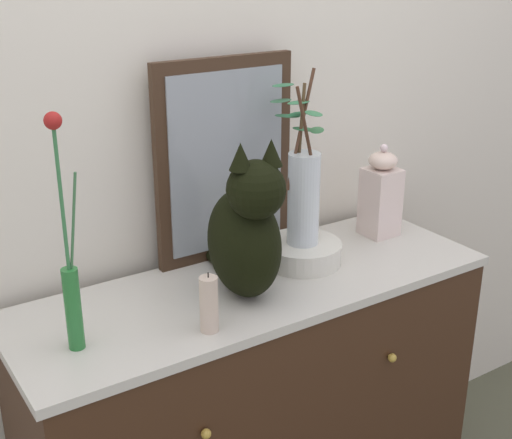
% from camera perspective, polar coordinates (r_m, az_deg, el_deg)
% --- Properties ---
extents(wall_back, '(4.40, 0.08, 2.60)m').
position_cam_1_polar(wall_back, '(1.96, -4.84, 7.75)').
color(wall_back, silver).
rests_on(wall_back, ground_plane).
extents(sideboard, '(1.30, 0.47, 0.93)m').
position_cam_1_polar(sideboard, '(2.09, 0.00, -16.70)').
color(sideboard, '#392214').
rests_on(sideboard, ground_plane).
extents(mirror_leaning, '(0.42, 0.03, 0.56)m').
position_cam_1_polar(mirror_leaning, '(1.91, -2.53, 4.83)').
color(mirror_leaning, '#392618').
rests_on(mirror_leaning, sideboard).
extents(cat_sitting, '(0.20, 0.41, 0.42)m').
position_cam_1_polar(cat_sitting, '(1.71, -0.82, -1.01)').
color(cat_sitting, black).
rests_on(cat_sitting, sideboard).
extents(vase_slim_green, '(0.06, 0.04, 0.53)m').
position_cam_1_polar(vase_slim_green, '(1.54, -14.94, -4.49)').
color(vase_slim_green, '#277031').
rests_on(vase_slim_green, sideboard).
extents(bowl_porcelain, '(0.22, 0.22, 0.06)m').
position_cam_1_polar(bowl_porcelain, '(1.95, 3.79, -2.68)').
color(bowl_porcelain, silver).
rests_on(bowl_porcelain, sideboard).
extents(vase_glass_clear, '(0.10, 0.23, 0.47)m').
position_cam_1_polar(vase_glass_clear, '(1.89, 3.87, 2.24)').
color(vase_glass_clear, silver).
rests_on(vase_glass_clear, bowl_porcelain).
extents(jar_lidded_porcelain, '(0.10, 0.10, 0.29)m').
position_cam_1_polar(jar_lidded_porcelain, '(2.14, 10.15, 1.99)').
color(jar_lidded_porcelain, silver).
rests_on(jar_lidded_porcelain, sideboard).
extents(candle_pillar, '(0.04, 0.04, 0.15)m').
position_cam_1_polar(candle_pillar, '(1.60, -3.86, -6.92)').
color(candle_pillar, beige).
rests_on(candle_pillar, sideboard).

